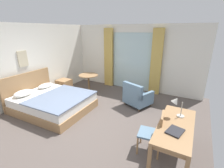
{
  "coord_description": "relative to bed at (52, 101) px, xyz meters",
  "views": [
    {
      "loc": [
        2.35,
        -2.95,
        2.39
      ],
      "look_at": [
        0.44,
        0.53,
        1.03
      ],
      "focal_mm": 25.53,
      "sensor_mm": 36.0,
      "label": 1
    }
  ],
  "objects": [
    {
      "name": "nightstand",
      "position": [
        -0.8,
        1.33,
        -0.03
      ],
      "size": [
        0.51,
        0.48,
        0.49
      ],
      "color": "#9E754C",
      "rests_on": "ground"
    },
    {
      "name": "curtain_panel_right",
      "position": [
        2.43,
        2.87,
        0.95
      ],
      "size": [
        0.39,
        0.1,
        2.45
      ],
      "primitive_type": "cube",
      "color": "tan",
      "rests_on": "ground"
    },
    {
      "name": "framed_picture",
      "position": [
        -1.1,
        0.01,
        1.23
      ],
      "size": [
        0.03,
        0.31,
        0.49
      ],
      "color": "beige"
    },
    {
      "name": "armchair_by_window",
      "position": [
        2.23,
        1.51,
        0.05
      ],
      "size": [
        0.95,
        0.92,
        0.81
      ],
      "color": "slate",
      "rests_on": "ground"
    },
    {
      "name": "writing_desk",
      "position": [
        3.62,
        -0.26,
        0.37
      ],
      "size": [
        0.61,
        1.49,
        0.73
      ],
      "color": "#9E754C",
      "rests_on": "ground"
    },
    {
      "name": "desk_chair",
      "position": [
        3.25,
        -0.31,
        0.21
      ],
      "size": [
        0.49,
        0.46,
        0.89
      ],
      "color": "slate",
      "rests_on": "ground"
    },
    {
      "name": "balcony_glass_door",
      "position": [
        1.41,
        2.97,
        0.86
      ],
      "size": [
        1.6,
        0.02,
        2.28
      ],
      "primitive_type": "cube",
      "color": "silver",
      "rests_on": "ground"
    },
    {
      "name": "desk_lamp",
      "position": [
        3.56,
        0.04,
        0.75
      ],
      "size": [
        0.29,
        0.22,
        0.44
      ],
      "color": "#B7B2A8",
      "rests_on": "writing_desk"
    },
    {
      "name": "ground",
      "position": [
        1.46,
        -0.09,
        -0.32
      ],
      "size": [
        5.8,
        6.8,
        0.1
      ],
      "primitive_type": "cube",
      "color": "#564C47"
    },
    {
      "name": "wall_back",
      "position": [
        1.46,
        3.05,
        1.02
      ],
      "size": [
        5.4,
        0.12,
        2.59
      ],
      "primitive_type": "cube",
      "color": "white",
      "rests_on": "ground"
    },
    {
      "name": "curtain_panel_left",
      "position": [
        0.39,
        2.87,
        0.95
      ],
      "size": [
        0.39,
        0.1,
        2.45
      ],
      "primitive_type": "cube",
      "color": "tan",
      "rests_on": "ground"
    },
    {
      "name": "round_cafe_table",
      "position": [
        0.11,
        1.76,
        0.26
      ],
      "size": [
        0.75,
        0.75,
        0.71
      ],
      "color": "#9E754C",
      "rests_on": "ground"
    },
    {
      "name": "closed_book",
      "position": [
        3.64,
        -0.51,
        0.47
      ],
      "size": [
        0.31,
        0.36,
        0.03
      ],
      "primitive_type": "cube",
      "rotation": [
        0.0,
        0.0,
        -0.25
      ],
      "color": "#232328",
      "rests_on": "writing_desk"
    },
    {
      "name": "wall_left",
      "position": [
        -1.18,
        -0.09,
        1.02
      ],
      "size": [
        0.12,
        6.4,
        2.59
      ],
      "primitive_type": "cube",
      "color": "white",
      "rests_on": "ground"
    },
    {
      "name": "bed",
      "position": [
        0.0,
        0.0,
        0.0
      ],
      "size": [
        2.27,
        1.82,
        1.06
      ],
      "color": "#9E754C",
      "rests_on": "ground"
    }
  ]
}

